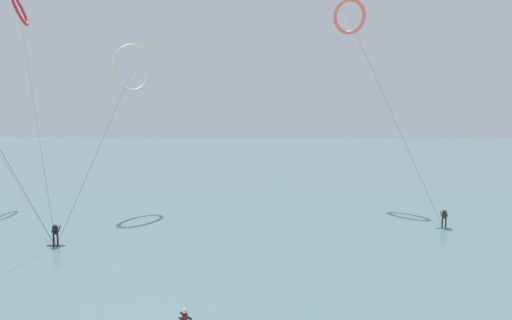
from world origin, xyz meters
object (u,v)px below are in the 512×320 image
object	(u,v)px
kite_coral	(349,17)
kite_ivory	(133,69)
surfer_teal	(444,220)
kite_crimson	(20,10)
surfer_charcoal	(56,236)

from	to	relation	value
kite_coral	kite_ivory	distance (m)	25.10
surfer_teal	kite_coral	xyz separation A→B (m)	(-5.97, 14.48, 20.25)
surfer_teal	kite_crimson	size ratio (longest dim) A/B	0.07
surfer_charcoal	kite_ivory	xyz separation A→B (m)	(0.68, 14.71, 13.72)
surfer_charcoal	kite_ivory	distance (m)	20.12
surfer_teal	kite_ivory	size ratio (longest dim) A/B	0.10
surfer_charcoal	kite_coral	size ratio (longest dim) A/B	0.07
surfer_teal	kite_coral	bearing A→B (deg)	-64.43
surfer_teal	kite_coral	size ratio (longest dim) A/B	0.07
kite_crimson	kite_coral	xyz separation A→B (m)	(38.33, 1.78, -0.87)
kite_ivory	kite_crimson	bearing A→B (deg)	-73.16
kite_crimson	kite_coral	world-z (taller)	kite_crimson
kite_crimson	kite_ivory	distance (m)	17.35
surfer_teal	surfer_charcoal	bearing A→B (deg)	15.79
kite_ivory	surfer_teal	bearing A→B (deg)	109.04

